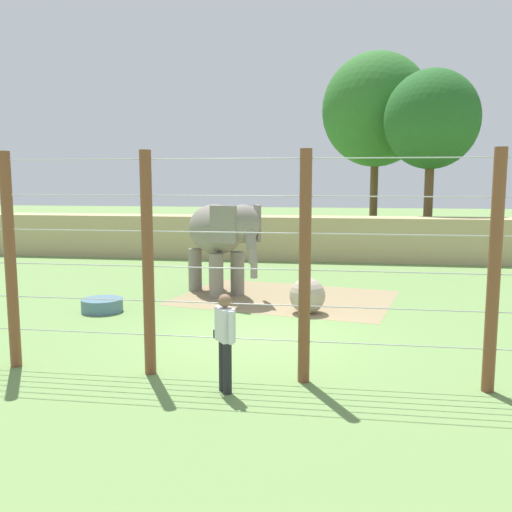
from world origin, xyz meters
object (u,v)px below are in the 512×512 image
Objects in this scene: water_tub at (102,305)px; elephant at (220,234)px; enrichment_ball at (307,296)px; zookeeper at (225,338)px.

elephant is at bearing 45.65° from water_tub.
water_tub is at bearing -134.35° from elephant.
elephant reaches higher than enrichment_ball.
zookeeper is (-1.02, -5.81, 0.45)m from enrichment_ball.
water_tub is (-4.46, 5.16, -0.74)m from zookeeper.
elephant is 3.41× the size of enrichment_ball.
water_tub is at bearing -173.27° from enrichment_ball.
water_tub is at bearing 130.82° from zookeeper.
enrichment_ball reaches higher than water_tub.
elephant reaches higher than water_tub.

